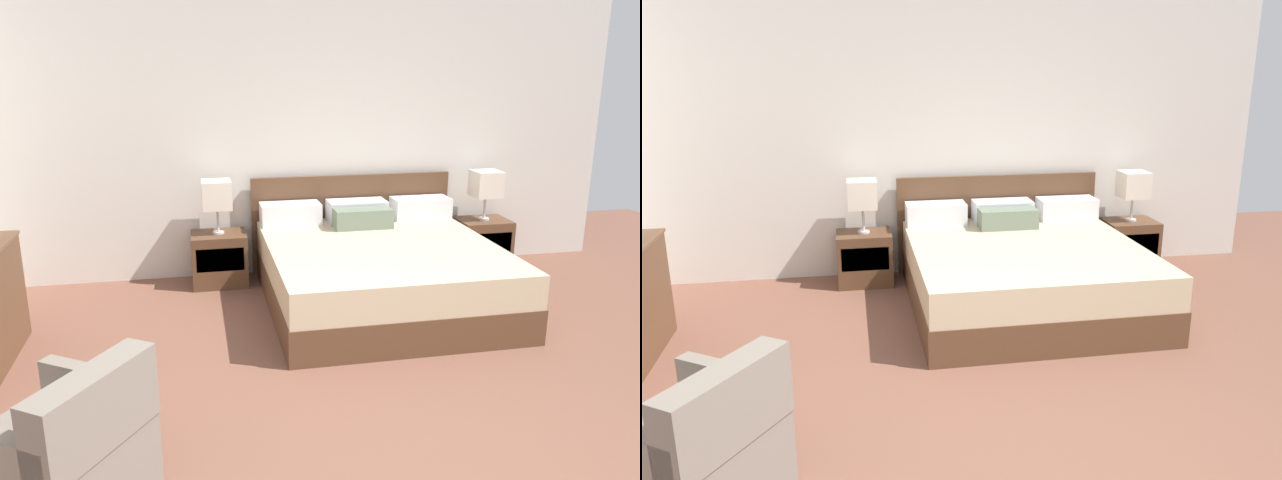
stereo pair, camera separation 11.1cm
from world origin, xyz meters
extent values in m
cube|color=beige|center=(0.00, 3.50, 1.39)|extent=(6.61, 0.06, 2.78)
cube|color=brown|center=(0.63, 2.36, 0.14)|extent=(1.92, 2.03, 0.28)
cube|color=#C6B28E|center=(0.63, 2.36, 0.41)|extent=(1.90, 2.01, 0.27)
cube|color=brown|center=(0.63, 3.40, 0.48)|extent=(1.99, 0.05, 0.96)
cube|color=silver|center=(-0.02, 3.21, 0.65)|extent=(0.56, 0.28, 0.20)
cube|color=silver|center=(0.63, 3.21, 0.65)|extent=(0.56, 0.28, 0.20)
cube|color=silver|center=(1.28, 3.21, 0.65)|extent=(0.56, 0.28, 0.20)
cube|color=slate|center=(0.62, 2.94, 0.64)|extent=(0.54, 0.22, 0.18)
cube|color=brown|center=(-0.70, 3.20, 0.25)|extent=(0.51, 0.41, 0.49)
cube|color=#3C2718|center=(-0.70, 3.00, 0.30)|extent=(0.43, 0.01, 0.22)
cube|color=brown|center=(1.96, 3.20, 0.25)|extent=(0.51, 0.41, 0.49)
cube|color=#3C2718|center=(1.96, 3.00, 0.30)|extent=(0.43, 0.01, 0.22)
cylinder|color=#B7B7BC|center=(-0.70, 3.20, 0.50)|extent=(0.11, 0.11, 0.02)
cylinder|color=#B7B7BC|center=(-0.70, 3.20, 0.62)|extent=(0.02, 0.02, 0.22)
cube|color=beige|center=(-0.70, 3.20, 0.86)|extent=(0.27, 0.27, 0.26)
cylinder|color=#B7B7BC|center=(1.96, 3.20, 0.50)|extent=(0.11, 0.11, 0.02)
cylinder|color=#B7B7BC|center=(1.96, 3.20, 0.62)|extent=(0.02, 0.02, 0.22)
cube|color=beige|center=(1.96, 3.20, 0.86)|extent=(0.27, 0.27, 0.26)
cube|color=#70665B|center=(-1.59, 0.22, 0.20)|extent=(0.94, 0.94, 0.40)
cube|color=#70665B|center=(-1.37, 0.07, 0.58)|extent=(0.51, 0.65, 0.36)
cube|color=#70665B|center=(-1.43, 0.46, 0.49)|extent=(0.57, 0.42, 0.18)
camera|label=1|loc=(-0.89, -2.46, 2.02)|focal=35.00mm
camera|label=2|loc=(-0.78, -2.48, 2.02)|focal=35.00mm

